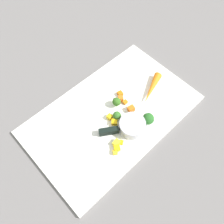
% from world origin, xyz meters
% --- Properties ---
extents(ground_plane, '(4.00, 4.00, 0.00)m').
position_xyz_m(ground_plane, '(0.00, 0.00, 0.00)').
color(ground_plane, slate).
extents(cutting_board, '(0.53, 0.32, 0.01)m').
position_xyz_m(cutting_board, '(0.00, 0.00, 0.01)').
color(cutting_board, white).
rests_on(cutting_board, ground_plane).
extents(prep_bowl, '(0.08, 0.08, 0.03)m').
position_xyz_m(prep_bowl, '(-0.01, 0.08, 0.03)').
color(prep_bowl, '#B4B3BF').
rests_on(prep_bowl, cutting_board).
extents(chef_knife, '(0.24, 0.16, 0.02)m').
position_xyz_m(chef_knife, '(0.09, 0.02, 0.02)').
color(chef_knife, silver).
rests_on(chef_knife, cutting_board).
extents(whole_carrot, '(0.12, 0.07, 0.03)m').
position_xyz_m(whole_carrot, '(-0.15, 0.03, 0.03)').
color(whole_carrot, orange).
rests_on(whole_carrot, cutting_board).
extents(carrot_dice_0, '(0.02, 0.02, 0.02)m').
position_xyz_m(carrot_dice_0, '(-0.05, 0.03, 0.02)').
color(carrot_dice_0, orange).
rests_on(carrot_dice_0, cutting_board).
extents(carrot_dice_1, '(0.02, 0.02, 0.02)m').
position_xyz_m(carrot_dice_1, '(-0.05, -0.02, 0.02)').
color(carrot_dice_1, orange).
rests_on(carrot_dice_1, cutting_board).
extents(carrot_dice_2, '(0.02, 0.02, 0.01)m').
position_xyz_m(carrot_dice_2, '(-0.07, -0.03, 0.02)').
color(carrot_dice_2, orange).
rests_on(carrot_dice_2, cutting_board).
extents(carrot_dice_3, '(0.01, 0.01, 0.01)m').
position_xyz_m(carrot_dice_3, '(-0.06, -0.00, 0.02)').
color(carrot_dice_3, orange).
rests_on(carrot_dice_3, cutting_board).
extents(pepper_dice_0, '(0.02, 0.02, 0.01)m').
position_xyz_m(pepper_dice_0, '(0.02, 0.03, 0.02)').
color(pepper_dice_0, yellow).
rests_on(pepper_dice_0, cutting_board).
extents(pepper_dice_1, '(0.02, 0.02, 0.01)m').
position_xyz_m(pepper_dice_1, '(0.05, 0.09, 0.02)').
color(pepper_dice_1, yellow).
rests_on(pepper_dice_1, cutting_board).
extents(pepper_dice_2, '(0.02, 0.02, 0.01)m').
position_xyz_m(pepper_dice_2, '(0.08, 0.10, 0.02)').
color(pepper_dice_2, gold).
rests_on(pepper_dice_2, cutting_board).
extents(pepper_dice_3, '(0.02, 0.02, 0.02)m').
position_xyz_m(pepper_dice_3, '(0.02, 0.01, 0.02)').
color(pepper_dice_3, yellow).
rests_on(pepper_dice_3, cutting_board).
extents(pepper_dice_4, '(0.02, 0.02, 0.02)m').
position_xyz_m(pepper_dice_4, '(0.06, 0.08, 0.02)').
color(pepper_dice_4, yellow).
rests_on(pepper_dice_4, cutting_board).
extents(pepper_dice_5, '(0.02, 0.02, 0.02)m').
position_xyz_m(pepper_dice_5, '(0.07, 0.09, 0.02)').
color(pepper_dice_5, yellow).
rests_on(pepper_dice_5, cutting_board).
extents(broccoli_floret_0, '(0.03, 0.03, 0.03)m').
position_xyz_m(broccoli_floret_0, '(-0.03, -0.01, 0.03)').
color(broccoli_floret_0, '#97C06A').
rests_on(broccoli_floret_0, cutting_board).
extents(broccoli_floret_1, '(0.03, 0.03, 0.03)m').
position_xyz_m(broccoli_floret_1, '(0.00, 0.02, 0.03)').
color(broccoli_floret_1, '#88AE59').
rests_on(broccoli_floret_1, cutting_board).
extents(broccoli_floret_2, '(0.04, 0.04, 0.04)m').
position_xyz_m(broccoli_floret_2, '(-0.06, 0.10, 0.03)').
color(broccoli_floret_2, '#8CB159').
rests_on(broccoli_floret_2, cutting_board).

